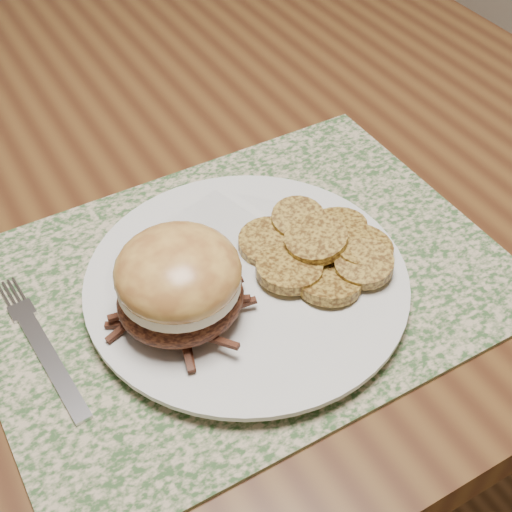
# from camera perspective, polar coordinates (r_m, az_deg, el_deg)

# --- Properties ---
(placemat) EXTENTS (0.45, 0.33, 0.00)m
(placemat) POSITION_cam_1_polar(r_m,az_deg,el_deg) (0.63, -1.02, -1.96)
(placemat) COLOR #325129
(placemat) RESTS_ON dining_table
(dinner_plate) EXTENTS (0.26, 0.26, 0.02)m
(dinner_plate) POSITION_cam_1_polar(r_m,az_deg,el_deg) (0.61, -0.75, -2.23)
(dinner_plate) COLOR silver
(dinner_plate) RESTS_ON placemat
(pork_sandwich) EXTENTS (0.11, 0.11, 0.08)m
(pork_sandwich) POSITION_cam_1_polar(r_m,az_deg,el_deg) (0.55, -6.18, -2.14)
(pork_sandwich) COLOR black
(pork_sandwich) RESTS_ON dinner_plate
(roasted_potatoes) EXTENTS (0.13, 0.15, 0.03)m
(roasted_potatoes) POSITION_cam_1_polar(r_m,az_deg,el_deg) (0.62, 5.09, 0.55)
(roasted_potatoes) COLOR olive
(roasted_potatoes) RESTS_ON dinner_plate
(fork) EXTENTS (0.03, 0.17, 0.00)m
(fork) POSITION_cam_1_polar(r_m,az_deg,el_deg) (0.60, -16.82, -6.78)
(fork) COLOR #BABAC1
(fork) RESTS_ON placemat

